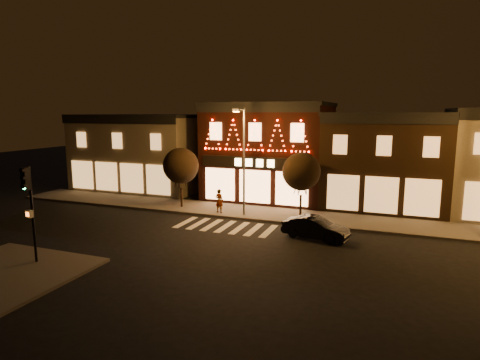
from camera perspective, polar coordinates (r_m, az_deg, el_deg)
The scene contains 11 objects.
ground at distance 23.81m, azimuth -5.84°, elevation -8.96°, with size 120.00×120.00×0.00m, color black.
sidewalk_far at distance 30.24m, azimuth 4.44°, elevation -4.79°, with size 44.00×4.00×0.15m, color #47423D.
building_left at distance 41.48m, azimuth -13.31°, elevation 3.88°, with size 12.20×8.28×7.30m.
building_pulp at distance 35.77m, azimuth 4.19°, elevation 4.07°, with size 10.20×8.34×8.30m.
building_right_a at distance 34.33m, azimuth 19.56°, elevation 2.65°, with size 9.20×8.28×7.50m.
traffic_signal_near at distance 22.12m, azimuth -27.45°, elevation -1.97°, with size 0.37×0.50×4.79m.
streetlamp_mid at distance 28.77m, azimuth 0.41°, elevation 3.73°, with size 0.48×1.74×7.64m.
tree_left at distance 31.98m, azimuth -8.28°, elevation 1.98°, with size 2.78×2.78×4.64m.
tree_right at distance 29.31m, azimuth 8.58°, elevation 1.17°, with size 2.72×2.72×4.54m.
dark_sedan at distance 25.00m, azimuth 10.52°, elevation -6.60°, with size 1.39×3.98×1.31m, color black.
pedestrian at distance 30.19m, azimuth -2.91°, elevation -2.93°, with size 0.65×0.43×1.78m, color gray.
Camera 1 is at (10.28, -20.13, 7.49)m, focal length 30.52 mm.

